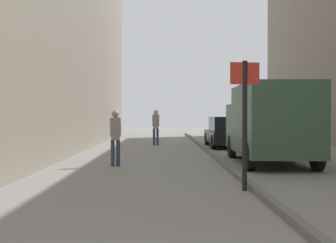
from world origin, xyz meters
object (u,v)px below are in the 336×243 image
object	(u,v)px
pedestrian_main_foreground	(156,125)
delivery_van	(269,122)
parked_car	(227,132)
pedestrian_mid_block	(115,134)
street_sign_post	(245,114)

from	to	relation	value
pedestrian_main_foreground	delivery_van	distance (m)	8.90
parked_car	pedestrian_main_foreground	bearing A→B (deg)	162.35
pedestrian_mid_block	street_sign_post	size ratio (longest dim) A/B	0.64
street_sign_post	parked_car	bearing A→B (deg)	-103.90
pedestrian_main_foreground	pedestrian_mid_block	size ratio (longest dim) A/B	1.08
pedestrian_main_foreground	pedestrian_mid_block	xyz separation A→B (m)	(-1.04, -8.71, -0.08)
delivery_van	parked_car	distance (m)	6.99
delivery_van	street_sign_post	xyz separation A→B (m)	(-1.69, -4.67, 0.24)
pedestrian_main_foreground	parked_car	size ratio (longest dim) A/B	0.43
pedestrian_main_foreground	parked_car	bearing A→B (deg)	-28.21
pedestrian_main_foreground	street_sign_post	xyz separation A→B (m)	(2.02, -12.75, 0.51)
pedestrian_main_foreground	delivery_van	world-z (taller)	delivery_van
street_sign_post	pedestrian_main_foreground	bearing A→B (deg)	-87.81
parked_car	street_sign_post	distance (m)	11.74
pedestrian_main_foreground	delivery_van	xyz separation A→B (m)	(3.72, -8.08, 0.26)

